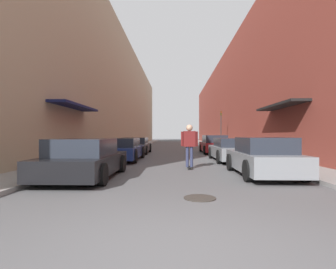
# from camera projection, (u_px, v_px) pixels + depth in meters

# --- Properties ---
(ground) EXTENTS (135.66, 135.66, 0.00)m
(ground) POSITION_uv_depth(u_px,v_px,m) (176.00, 148.00, 27.58)
(ground) COLOR #515154
(curb_strip_left) EXTENTS (1.80, 61.66, 0.12)m
(curb_strip_left) POSITION_uv_depth(u_px,v_px,m) (138.00, 145.00, 33.88)
(curb_strip_left) COLOR gray
(curb_strip_left) RESTS_ON ground
(curb_strip_right) EXTENTS (1.80, 61.66, 0.12)m
(curb_strip_right) POSITION_uv_depth(u_px,v_px,m) (214.00, 145.00, 33.61)
(curb_strip_right) COLOR gray
(curb_strip_right) RESTS_ON ground
(building_row_left) EXTENTS (4.90, 61.66, 13.01)m
(building_row_left) POSITION_uv_depth(u_px,v_px,m) (116.00, 96.00, 33.97)
(building_row_left) COLOR tan
(building_row_left) RESTS_ON ground
(building_row_right) EXTENTS (4.90, 61.66, 11.21)m
(building_row_right) POSITION_uv_depth(u_px,v_px,m) (236.00, 102.00, 33.54)
(building_row_right) COLOR brown
(building_row_right) RESTS_ON ground
(parked_car_left_0) EXTENTS (2.03, 4.27, 1.26)m
(parked_car_left_0) POSITION_uv_depth(u_px,v_px,m) (85.00, 159.00, 8.38)
(parked_car_left_0) COLOR black
(parked_car_left_0) RESTS_ON ground
(parked_car_left_1) EXTENTS (1.96, 4.72, 1.22)m
(parked_car_left_1) POSITION_uv_depth(u_px,v_px,m) (123.00, 149.00, 14.20)
(parked_car_left_1) COLOR navy
(parked_car_left_1) RESTS_ON ground
(parked_car_left_2) EXTENTS (1.99, 4.58, 1.20)m
(parked_car_left_2) POSITION_uv_depth(u_px,v_px,m) (136.00, 146.00, 19.68)
(parked_car_left_2) COLOR #515459
(parked_car_left_2) RESTS_ON ground
(parked_car_right_0) EXTENTS (1.85, 3.99, 1.30)m
(parked_car_right_0) POSITION_uv_depth(u_px,v_px,m) (263.00, 157.00, 8.86)
(parked_car_right_0) COLOR gray
(parked_car_right_0) RESTS_ON ground
(parked_car_right_1) EXTENTS (2.05, 4.70, 1.22)m
(parked_car_right_1) POSITION_uv_depth(u_px,v_px,m) (232.00, 150.00, 13.92)
(parked_car_right_1) COLOR gray
(parked_car_right_1) RESTS_ON ground
(parked_car_right_2) EXTENTS (1.93, 4.79, 1.37)m
(parked_car_right_2) POSITION_uv_depth(u_px,v_px,m) (214.00, 145.00, 20.09)
(parked_car_right_2) COLOR maroon
(parked_car_right_2) RESTS_ON ground
(skateboarder) EXTENTS (0.69, 0.78, 1.81)m
(skateboarder) POSITION_uv_depth(u_px,v_px,m) (189.00, 141.00, 10.74)
(skateboarder) COLOR black
(skateboarder) RESTS_ON ground
(manhole_cover) EXTENTS (0.70, 0.70, 0.02)m
(manhole_cover) POSITION_uv_depth(u_px,v_px,m) (200.00, 198.00, 5.70)
(manhole_cover) COLOR #332D28
(manhole_cover) RESTS_ON ground
(traffic_light) EXTENTS (0.16, 0.22, 3.78)m
(traffic_light) POSITION_uv_depth(u_px,v_px,m) (221.00, 125.00, 27.43)
(traffic_light) COLOR #2D2D2D
(traffic_light) RESTS_ON curb_strip_right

